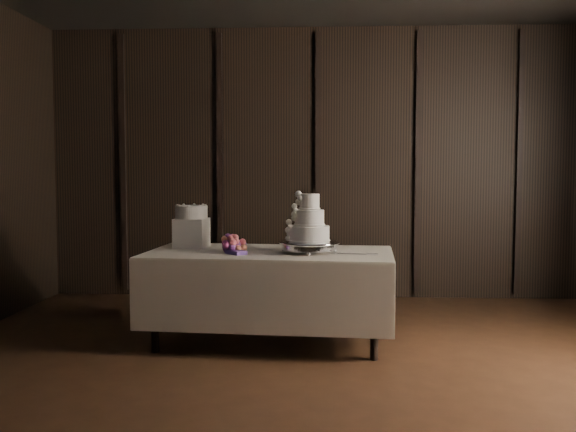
% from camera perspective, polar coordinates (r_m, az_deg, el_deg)
% --- Properties ---
extents(room, '(6.08, 7.08, 3.08)m').
position_cam_1_polar(room, '(3.68, 2.35, 5.35)').
color(room, black).
rests_on(room, ground).
extents(display_table, '(2.06, 1.18, 0.76)m').
position_cam_1_polar(display_table, '(5.30, -1.63, -6.84)').
color(display_table, '#F0E6CF').
rests_on(display_table, ground).
extents(cake_stand, '(0.53, 0.53, 0.09)m').
position_cam_1_polar(cake_stand, '(5.14, 1.91, -2.80)').
color(cake_stand, silver).
rests_on(cake_stand, display_table).
extents(wedding_cake, '(0.36, 0.32, 0.38)m').
position_cam_1_polar(wedding_cake, '(5.10, 1.60, -0.63)').
color(wedding_cake, white).
rests_on(wedding_cake, cake_stand).
extents(bouquet, '(0.48, 0.47, 0.18)m').
position_cam_1_polar(bouquet, '(5.20, -5.02, -2.54)').
color(bouquet, '#E9646C').
rests_on(bouquet, display_table).
extents(box_pedestal, '(0.29, 0.29, 0.25)m').
position_cam_1_polar(box_pedestal, '(5.55, -8.57, -1.50)').
color(box_pedestal, white).
rests_on(box_pedestal, display_table).
extents(small_cake, '(0.31, 0.31, 0.11)m').
position_cam_1_polar(small_cake, '(5.54, -8.58, 0.35)').
color(small_cake, white).
rests_on(small_cake, box_pedestal).
extents(cake_knife, '(0.37, 0.11, 0.01)m').
position_cam_1_polar(cake_knife, '(5.06, 5.42, -3.37)').
color(cake_knife, silver).
rests_on(cake_knife, display_table).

